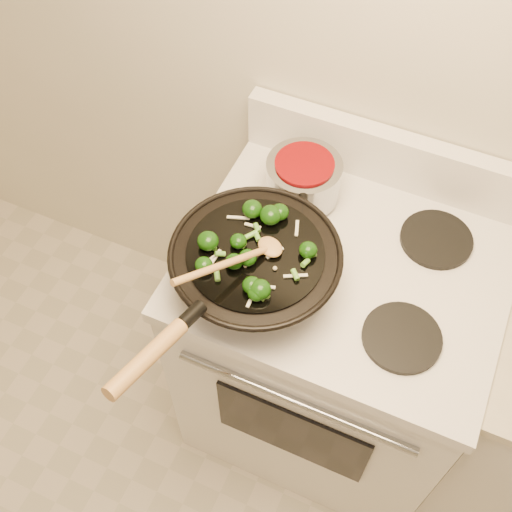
% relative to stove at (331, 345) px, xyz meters
% --- Properties ---
extents(stove, '(0.78, 0.67, 1.08)m').
position_rel_stove_xyz_m(stove, '(0.00, 0.00, 0.00)').
color(stove, white).
rests_on(stove, ground).
extents(wok, '(0.39, 0.65, 0.21)m').
position_rel_stove_xyz_m(wok, '(-0.18, -0.16, 0.53)').
color(wok, black).
rests_on(wok, stove).
extents(stirfry, '(0.26, 0.27, 0.04)m').
position_rel_stove_xyz_m(stirfry, '(-0.19, -0.16, 0.60)').
color(stirfry, '#103708').
rests_on(stirfry, wok).
extents(wooden_spoon, '(0.16, 0.26, 0.11)m').
position_rel_stove_xyz_m(wooden_spoon, '(-0.19, -0.20, 0.62)').
color(wooden_spoon, '#B88548').
rests_on(wooden_spoon, wok).
extents(saucepan, '(0.19, 0.30, 0.11)m').
position_rel_stove_xyz_m(saucepan, '(-0.18, 0.15, 0.52)').
color(saucepan, '#979A9F').
rests_on(saucepan, stove).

